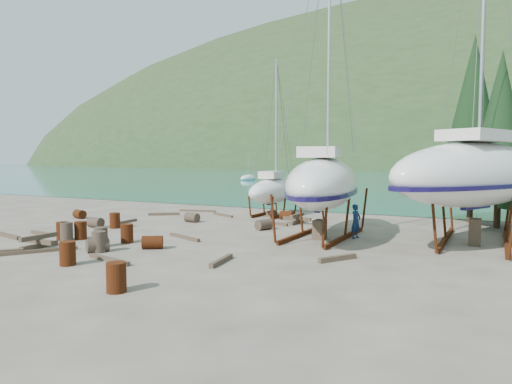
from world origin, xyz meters
The scene contains 44 objects.
ground centered at (0.00, 0.00, 0.00)m, with size 600.00×600.00×0.00m, color #5A5047.
bay_water centered at (0.00, 315.00, 0.01)m, with size 700.00×700.00×0.00m, color #19787D.
far_hill centered at (0.00, 320.00, 0.00)m, with size 800.00×360.00×110.00m, color #25381C.
far_house_left centered at (-60.00, 190.00, 2.92)m, with size 6.60×5.60×5.60m.
far_house_center centered at (-20.00, 190.00, 2.92)m, with size 6.60×5.60×5.60m.
cypress_near_right centered at (12.50, 12.00, 5.79)m, with size 3.60×3.60×10.00m.
cypress_back_left centered at (11.00, 14.00, 6.66)m, with size 4.14×4.14×11.50m.
moored_boat_left centered at (-30.00, 60.00, 0.39)m, with size 2.00×5.00×6.05m.
moored_boat_mid centered at (10.00, 80.00, 0.39)m, with size 2.00×5.00×6.05m.
moored_boat_far centered at (-8.00, 110.00, 0.39)m, with size 2.00×5.00×6.05m.
large_sailboat_near centered at (4.82, 4.35, 2.76)m, with size 5.34×11.27×17.10m.
large_sailboat_far centered at (11.61, 6.18, 3.24)m, with size 8.51×12.96×19.87m.
small_sailboat_shore centered at (-1.24, 11.30, 1.79)m, with size 2.38×6.83×10.82m.
worker centered at (6.32, 4.91, 0.84)m, with size 0.61×0.40×1.68m, color #12274F.
drum_0 centered at (-5.49, -1.67, 0.44)m, with size 0.58×0.58×0.88m, color #53250E.
drum_1 centered at (-2.35, -3.53, 0.29)m, with size 0.58×0.58×0.88m, color #2D2823.
drum_2 centered at (-11.95, 3.90, 0.29)m, with size 0.58×0.58×0.88m, color #53250E.
drum_3 centered at (-1.46, -5.78, 0.44)m, with size 0.58×0.58×0.88m, color #53250E.
drum_4 centered at (0.48, 9.70, 0.29)m, with size 0.58×0.58×0.88m, color #53250E.
drum_5 centered at (-3.11, -2.62, 0.44)m, with size 0.58×0.58×0.88m, color #2D2823.
drum_7 centered at (2.64, -7.48, 0.44)m, with size 0.58×0.58×0.88m, color #53250E.
drum_8 centered at (-6.71, 1.81, 0.44)m, with size 0.58×0.58×0.88m, color #53250E.
drum_9 centered at (-4.32, 5.92, 0.29)m, with size 0.58×0.58×0.88m, color #2D2823.
drum_10 centered at (-6.11, -2.21, 0.44)m, with size 0.58×0.58×0.88m, color #53250E.
drum_11 centered at (1.05, 5.22, 0.29)m, with size 0.58×0.58×0.88m, color #2D2823.
drum_12 centered at (-0.78, -1.91, 0.29)m, with size 0.58×0.58×0.88m, color #53250E.
drum_14 centered at (-2.82, -1.32, 0.44)m, with size 0.58×0.58×0.88m, color #53250E.
drum_15 centered at (-7.88, 1.48, 0.29)m, with size 0.58×0.58×0.88m, color #2D2823.
drum_16 centered at (-5.77, -2.26, 0.44)m, with size 0.58×0.58×0.88m, color #2D2823.
drum_17 centered at (-2.29, -3.51, 0.44)m, with size 0.58×0.58×0.88m, color #2D2823.
timber_0 centered at (-7.37, 10.86, 0.07)m, with size 0.14×2.88×0.14m, color brown.
timber_1 centered at (7.08, -0.43, 0.10)m, with size 0.19×1.78×0.19m, color brown.
timber_2 centered at (-8.12, 7.87, 0.09)m, with size 0.19×2.16×0.19m, color brown.
timber_3 centered at (-4.48, -4.88, 0.07)m, with size 0.15×3.27×0.15m, color brown.
timber_5 centered at (-0.59, -4.64, 0.08)m, with size 0.16×2.51×0.16m, color brown.
timber_7 centered at (3.33, -2.84, 0.09)m, with size 0.17×1.93×0.17m, color brown.
timber_9 centered at (-4.29, 9.48, 0.08)m, with size 0.15×2.40×0.15m, color brown.
timber_10 centered at (0.53, 7.30, 0.08)m, with size 0.16×2.35×0.16m, color brown.
timber_11 centered at (-1.10, 0.81, 0.08)m, with size 0.15×2.51×0.15m, color brown.
timber_12 centered at (-8.22, -1.71, 0.08)m, with size 0.17×1.97×0.17m, color brown.
timber_14 centered at (-9.08, -3.02, 0.09)m, with size 0.18×2.35×0.18m, color brown.
timber_17 centered at (-7.68, 3.54, 0.08)m, with size 0.16×2.38×0.16m, color brown.
timber_pile_fore centered at (-5.29, -4.11, 0.30)m, with size 1.80×1.80×0.60m.
timber_pile_aft centered at (1.74, 8.34, 0.30)m, with size 1.80×1.80×0.60m.
Camera 1 is at (12.37, -17.18, 3.86)m, focal length 32.00 mm.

